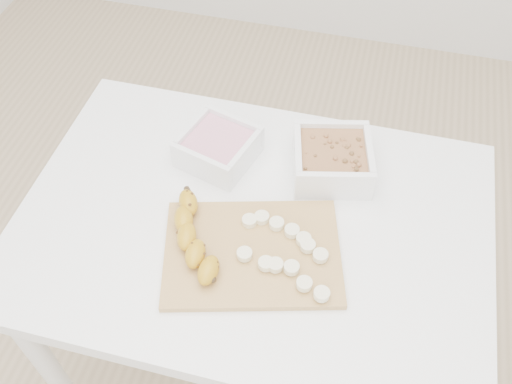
% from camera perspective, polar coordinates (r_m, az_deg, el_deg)
% --- Properties ---
extents(ground, '(3.50, 3.50, 0.00)m').
position_cam_1_polar(ground, '(1.87, -0.24, -16.54)').
color(ground, '#C6AD89').
rests_on(ground, ground).
extents(table, '(1.00, 0.70, 0.75)m').
position_cam_1_polar(table, '(1.29, -0.33, -5.37)').
color(table, white).
rests_on(table, ground).
extents(bowl_yogurt, '(0.19, 0.19, 0.07)m').
position_cam_1_polar(bowl_yogurt, '(1.30, -3.79, 4.55)').
color(bowl_yogurt, white).
rests_on(bowl_yogurt, table).
extents(bowl_granola, '(0.20, 0.20, 0.08)m').
position_cam_1_polar(bowl_granola, '(1.28, 7.62, 3.29)').
color(bowl_granola, white).
rests_on(bowl_granola, table).
extents(cutting_board, '(0.41, 0.34, 0.01)m').
position_cam_1_polar(cutting_board, '(1.16, -0.37, -6.10)').
color(cutting_board, tan).
rests_on(cutting_board, table).
extents(banana, '(0.13, 0.23, 0.04)m').
position_cam_1_polar(banana, '(1.15, -6.14, -4.59)').
color(banana, '#B48215').
rests_on(banana, cutting_board).
extents(banana_slices, '(0.21, 0.18, 0.02)m').
position_cam_1_polar(banana_slices, '(1.14, 2.96, -5.83)').
color(banana_slices, '#F0E7BA').
rests_on(banana_slices, cutting_board).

